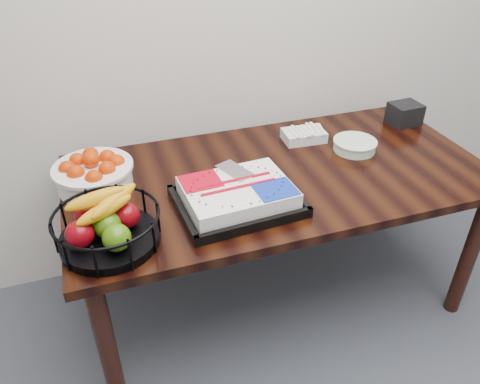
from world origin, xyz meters
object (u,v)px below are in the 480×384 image
object	(u,v)px
table	(278,188)
fruit_basket	(107,225)
plate_stack	(355,145)
napkin_box	(405,114)
cake_tray	(237,196)
tangerine_bowl	(93,168)

from	to	relation	value
table	fruit_basket	distance (m)	0.80
table	plate_stack	world-z (taller)	plate_stack
plate_stack	fruit_basket	bearing A→B (deg)	-164.37
napkin_box	cake_tray	bearing A→B (deg)	-158.06
plate_stack	napkin_box	world-z (taller)	napkin_box
cake_tray	plate_stack	xyz separation A→B (m)	(0.65, 0.24, -0.02)
plate_stack	napkin_box	size ratio (longest dim) A/B	1.36
cake_tray	plate_stack	bearing A→B (deg)	20.53
tangerine_bowl	table	bearing A→B (deg)	-9.81
plate_stack	cake_tray	bearing A→B (deg)	-159.47
cake_tray	plate_stack	size ratio (longest dim) A/B	2.40
table	plate_stack	xyz separation A→B (m)	(0.40, 0.07, 0.11)
table	napkin_box	distance (m)	0.84
cake_tray	fruit_basket	bearing A→B (deg)	-171.31
table	tangerine_bowl	size ratio (longest dim) A/B	5.63
fruit_basket	napkin_box	size ratio (longest dim) A/B	2.46
cake_tray	fruit_basket	distance (m)	0.50
tangerine_bowl	plate_stack	xyz separation A→B (m)	(1.16, -0.06, -0.06)
cake_tray	plate_stack	world-z (taller)	cake_tray
table	cake_tray	bearing A→B (deg)	-144.31
cake_tray	tangerine_bowl	xyz separation A→B (m)	(-0.51, 0.31, 0.04)
napkin_box	tangerine_bowl	bearing A→B (deg)	-175.95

